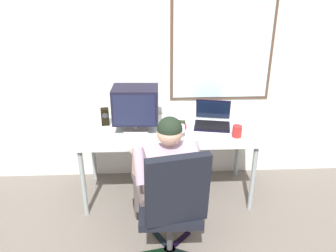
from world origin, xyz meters
name	(u,v)px	position (x,y,z in m)	size (l,w,h in m)	color
wall_rear	(165,62)	(0.02, 2.15, 1.30)	(5.72, 0.08, 2.58)	silver
desk	(167,134)	(0.03, 1.72, 0.69)	(1.72, 0.75, 0.74)	gray
office_chair	(173,202)	(0.03, 0.78, 0.58)	(0.55, 0.55, 1.04)	black
person_seated	(165,176)	(-0.02, 1.06, 0.63)	(0.61, 0.87, 1.21)	#524848
crt_monitor	(136,105)	(-0.27, 1.71, 1.00)	(0.43, 0.31, 0.43)	beige
laptop	(213,118)	(0.48, 1.82, 0.81)	(0.40, 0.39, 0.24)	black
wine_glass	(180,129)	(0.13, 1.53, 0.83)	(0.09, 0.09, 0.12)	silver
desk_speaker	(105,117)	(-0.59, 1.86, 0.83)	(0.09, 0.09, 0.17)	black
book_stack	(177,125)	(0.12, 1.73, 0.78)	(0.19, 0.16, 0.07)	#5D3A7E
coffee_mug	(237,131)	(0.66, 1.53, 0.80)	(0.09, 0.09, 0.11)	maroon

